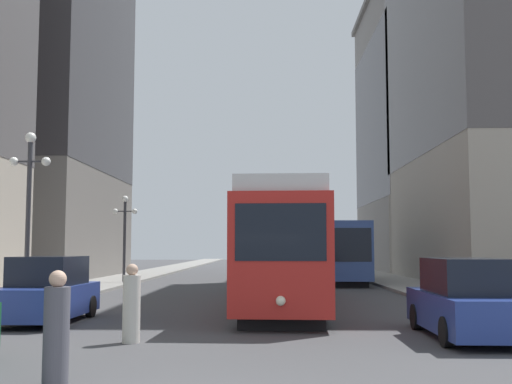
{
  "coord_description": "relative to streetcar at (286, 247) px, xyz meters",
  "views": [
    {
      "loc": [
        0.76,
        -7.34,
        2.07
      ],
      "look_at": [
        0.43,
        11.85,
        3.77
      ],
      "focal_mm": 44.07,
      "sensor_mm": 36.0,
      "label": 1
    }
  ],
  "objects": [
    {
      "name": "streetcar",
      "position": [
        0.0,
        0.0,
        0.0
      ],
      "size": [
        3.29,
        14.89,
        3.89
      ],
      "rotation": [
        0.0,
        0.0,
        -0.05
      ],
      "color": "black",
      "rests_on": "ground"
    },
    {
      "name": "lamp_post_left_far",
      "position": [
        -8.7,
        12.77,
        1.27
      ],
      "size": [
        1.41,
        0.36,
        4.84
      ],
      "color": "#333338",
      "rests_on": "sidewalk_left"
    },
    {
      "name": "building_right_corner",
      "position": [
        14.1,
        15.47,
        13.69
      ],
      "size": [
        11.72,
        19.57,
        30.61
      ],
      "color": "#A89E8E",
      "rests_on": "ground"
    },
    {
      "name": "lamp_post_left_near",
      "position": [
        -8.7,
        -1.59,
        1.85
      ],
      "size": [
        1.41,
        0.36,
        5.82
      ],
      "color": "#333338",
      "rests_on": "sidewalk_left"
    },
    {
      "name": "building_left_midblock",
      "position": [
        -18.45,
        18.86,
        12.6
      ],
      "size": [
        14.68,
        16.9,
        28.51
      ],
      "color": "slate",
      "rests_on": "ground"
    },
    {
      "name": "building_right_midblock",
      "position": [
        14.1,
        32.77,
        10.55
      ],
      "size": [
        11.73,
        17.9,
        24.56
      ],
      "color": "gray",
      "rests_on": "ground"
    },
    {
      "name": "sidewalk_left",
      "position": [
        -9.75,
        24.83,
        -2.03
      ],
      "size": [
        3.31,
        120.0,
        0.15
      ],
      "primitive_type": "cube",
      "color": "gray",
      "rests_on": "ground"
    },
    {
      "name": "parked_car_left_mid",
      "position": [
        -6.8,
        -4.95,
        -1.26
      ],
      "size": [
        1.93,
        4.24,
        1.82
      ],
      "rotation": [
        0.0,
        0.0,
        -0.01
      ],
      "color": "black",
      "rests_on": "ground"
    },
    {
      "name": "pedestrian_crossing_near",
      "position": [
        -3.64,
        -8.69,
        -1.3
      ],
      "size": [
        0.38,
        0.38,
        1.71
      ],
      "rotation": [
        0.0,
        0.0,
        0.58
      ],
      "color": "beige",
      "rests_on": "ground"
    },
    {
      "name": "transit_bus",
      "position": [
        3.47,
        15.58,
        -0.15
      ],
      "size": [
        2.59,
        12.33,
        3.45
      ],
      "rotation": [
        0.0,
        0.0,
        -0.0
      ],
      "color": "black",
      "rests_on": "ground"
    },
    {
      "name": "parked_car_right_far",
      "position": [
        3.92,
        -7.84,
        -1.26
      ],
      "size": [
        1.95,
        4.64,
        1.82
      ],
      "rotation": [
        0.0,
        0.0,
        3.13
      ],
      "color": "black",
      "rests_on": "ground"
    },
    {
      "name": "sidewalk_right",
      "position": [
        6.88,
        24.83,
        -2.03
      ],
      "size": [
        3.31,
        120.0,
        0.15
      ],
      "primitive_type": "cube",
      "color": "gray",
      "rests_on": "ground"
    },
    {
      "name": "pedestrian_crossing_far",
      "position": [
        -3.84,
        -12.99,
        -1.3
      ],
      "size": [
        0.39,
        0.39,
        1.73
      ],
      "rotation": [
        0.0,
        0.0,
        5.63
      ],
      "color": "#4C4C56",
      "rests_on": "ground"
    }
  ]
}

